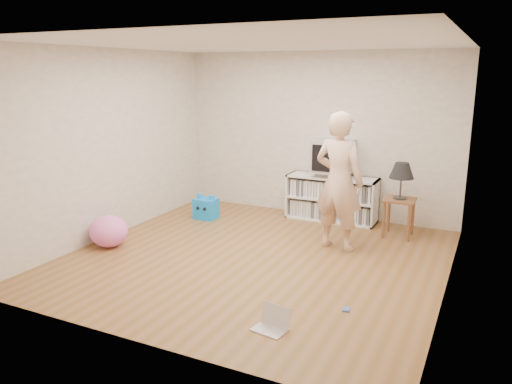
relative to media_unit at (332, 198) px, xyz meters
The scene contains 13 objects.
ground 2.09m from the media_unit, 99.63° to the right, with size 4.50×4.50×0.00m, color brown.
walls 2.27m from the media_unit, 99.63° to the right, with size 4.52×4.52×2.60m.
ceiling 3.05m from the media_unit, 99.63° to the right, with size 4.50×4.50×0.01m, color white.
media_unit is the anchor object (origin of this frame).
dvd_deck 0.39m from the media_unit, 90.00° to the right, with size 0.45×0.35×0.07m, color gray.
crt_tv 0.67m from the media_unit, 90.00° to the right, with size 0.60×0.53×0.50m.
side_table 1.17m from the media_unit, 19.32° to the right, with size 0.42×0.42×0.55m.
table_lamp 1.31m from the media_unit, 19.32° to the right, with size 0.34×0.34×0.52m.
person 1.44m from the media_unit, 69.58° to the right, with size 0.66×0.43×1.81m, color beige.
laptop 3.62m from the media_unit, 80.91° to the right, with size 0.34×0.29×0.21m.
playing_cards 3.13m from the media_unit, 69.72° to the right, with size 0.07×0.09×0.02m, color #4A67C7.
plush_blue 2.00m from the media_unit, 155.66° to the right, with size 0.35×0.30×0.40m.
plush_pink 3.40m from the media_unit, 132.48° to the right, with size 0.50×0.50×0.42m, color #FF72D1.
Camera 1 is at (2.59, -5.31, 2.29)m, focal length 35.00 mm.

